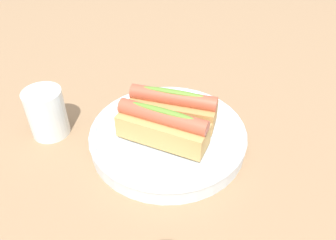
% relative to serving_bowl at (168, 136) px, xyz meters
% --- Properties ---
extents(ground_plane, '(2.40, 2.40, 0.00)m').
position_rel_serving_bowl_xyz_m(ground_plane, '(-0.02, -0.01, -0.02)').
color(ground_plane, '#9E7A56').
extents(serving_bowl, '(0.27, 0.27, 0.03)m').
position_rel_serving_bowl_xyz_m(serving_bowl, '(0.00, 0.00, 0.00)').
color(serving_bowl, silver).
rests_on(serving_bowl, ground_plane).
extents(hotdog_front, '(0.16, 0.08, 0.06)m').
position_rel_serving_bowl_xyz_m(hotdog_front, '(-0.01, -0.03, 0.04)').
color(hotdog_front, tan).
rests_on(hotdog_front, serving_bowl).
extents(hotdog_back, '(0.16, 0.10, 0.06)m').
position_rel_serving_bowl_xyz_m(hotdog_back, '(0.01, 0.03, 0.04)').
color(hotdog_back, tan).
rests_on(hotdog_back, serving_bowl).
extents(water_glass, '(0.07, 0.07, 0.09)m').
position_rel_serving_bowl_xyz_m(water_glass, '(0.22, -0.02, 0.02)').
color(water_glass, white).
rests_on(water_glass, ground_plane).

